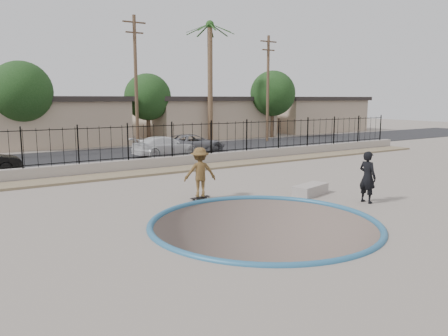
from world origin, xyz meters
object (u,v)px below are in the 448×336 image
skateboard (200,197)px  concrete_ledge (310,190)px  skater (200,175)px  videographer (367,177)px  car_c (166,146)px  car_d (192,144)px

skateboard → concrete_ledge: 4.35m
skater → concrete_ledge: (4.00, -1.71, -0.72)m
skateboard → concrete_ledge: size_ratio=0.52×
skateboard → skater: bearing=81.7°
videographer → car_c: bearing=1.6°
skateboard → videographer: bearing=-46.5°
skateboard → videographer: (4.78, -3.78, 0.88)m
car_d → skateboard: bearing=150.6°
skater → skateboard: size_ratio=2.21×
skateboard → car_d: car_d is taller
skater → skateboard: 0.86m
concrete_ledge → car_d: size_ratio=0.34×
skateboard → car_d: 13.66m
videographer → car_d: (1.52, 15.88, -0.25)m
skateboard → car_c: 12.41m
car_d → videographer: bearing=172.6°
concrete_ledge → car_d: (2.31, 13.82, 0.48)m
skateboard → concrete_ledge: concrete_ledge is taller
car_c → concrete_ledge: bearing=174.5°
concrete_ledge → skateboard: bearing=156.8°
skater → concrete_ledge: 4.41m
skater → car_d: bearing=-98.6°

